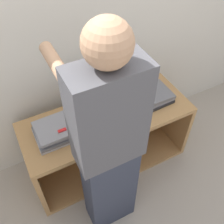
# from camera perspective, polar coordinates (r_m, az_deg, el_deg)

# --- Properties ---
(ground_plane) EXTENTS (12.00, 12.00, 0.00)m
(ground_plane) POSITION_cam_1_polar(r_m,az_deg,el_deg) (2.43, 2.08, -14.88)
(ground_plane) COLOR #9E9384
(wall_back) EXTENTS (8.00, 0.05, 2.40)m
(wall_back) POSITION_cam_1_polar(r_m,az_deg,el_deg) (1.98, -6.30, 18.10)
(wall_back) COLOR beige
(wall_back) RESTS_ON ground_plane
(cart) EXTENTS (1.38, 0.53, 0.61)m
(cart) POSITION_cam_1_polar(r_m,az_deg,el_deg) (2.34, -1.61, -4.95)
(cart) COLOR #A87A47
(cart) RESTS_ON ground_plane
(laptop_open) EXTENTS (0.35, 0.30, 0.26)m
(laptop_open) POSITION_cam_1_polar(r_m,az_deg,el_deg) (2.06, -1.64, 1.03)
(laptop_open) COLOR gray
(laptop_open) RESTS_ON cart
(laptop_stack_left) EXTENTS (0.37, 0.27, 0.10)m
(laptop_stack_left) POSITION_cam_1_polar(r_m,az_deg,el_deg) (1.95, -11.29, -3.74)
(laptop_stack_left) COLOR #B7B7BC
(laptop_stack_left) RESTS_ON cart
(laptop_stack_right) EXTENTS (0.37, 0.27, 0.07)m
(laptop_stack_right) POSITION_cam_1_polar(r_m,az_deg,el_deg) (2.19, 8.06, 3.21)
(laptop_stack_right) COLOR #232326
(laptop_stack_right) RESTS_ON cart
(person) EXTENTS (0.40, 0.53, 1.68)m
(person) POSITION_cam_1_polar(r_m,az_deg,el_deg) (1.57, -0.78, -8.23)
(person) COLOR #2D3342
(person) RESTS_ON ground_plane
(inventory_tag) EXTENTS (0.06, 0.02, 0.01)m
(inventory_tag) POSITION_cam_1_polar(r_m,az_deg,el_deg) (1.87, -10.80, -3.92)
(inventory_tag) COLOR red
(inventory_tag) RESTS_ON laptop_stack_left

